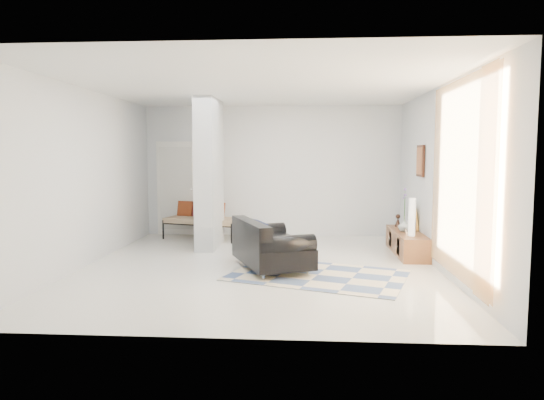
{
  "coord_description": "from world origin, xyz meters",
  "views": [
    {
      "loc": [
        0.69,
        -7.47,
        1.77
      ],
      "look_at": [
        0.16,
        0.6,
        1.0
      ],
      "focal_mm": 32.0,
      "sensor_mm": 36.0,
      "label": 1
    }
  ],
  "objects": [
    {
      "name": "loveseat",
      "position": [
        0.15,
        -0.15,
        0.36
      ],
      "size": [
        1.39,
        1.72,
        0.76
      ],
      "rotation": [
        0.0,
        0.0,
        0.4
      ],
      "color": "silver",
      "rests_on": "floor"
    },
    {
      "name": "floor",
      "position": [
        0.0,
        0.0,
        0.0
      ],
      "size": [
        6.0,
        6.0,
        0.0
      ],
      "primitive_type": "plane",
      "color": "silver",
      "rests_on": "ground"
    },
    {
      "name": "bronze_figurine",
      "position": [
        2.47,
        1.74,
        0.52
      ],
      "size": [
        0.12,
        0.12,
        0.23
      ],
      "primitive_type": null,
      "rotation": [
        0.0,
        0.0,
        0.04
      ],
      "color": "black",
      "rests_on": "media_console"
    },
    {
      "name": "ceiling",
      "position": [
        0.0,
        0.0,
        2.8
      ],
      "size": [
        6.0,
        6.0,
        0.0
      ],
      "primitive_type": "plane",
      "rotation": [
        3.14,
        0.0,
        0.0
      ],
      "color": "white",
      "rests_on": "wall_back"
    },
    {
      "name": "wall_back",
      "position": [
        0.0,
        3.0,
        1.4
      ],
      "size": [
        6.0,
        0.0,
        6.0
      ],
      "primitive_type": "plane",
      "rotation": [
        1.57,
        0.0,
        0.0
      ],
      "color": "silver",
      "rests_on": "ground"
    },
    {
      "name": "wall_art",
      "position": [
        2.72,
        1.15,
        1.65
      ],
      "size": [
        0.04,
        0.45,
        0.55
      ],
      "primitive_type": "cube",
      "color": "#381A0F",
      "rests_on": "wall_right"
    },
    {
      "name": "media_console",
      "position": [
        2.52,
        1.15,
        0.21
      ],
      "size": [
        0.45,
        1.7,
        0.8
      ],
      "color": "brown",
      "rests_on": "floor"
    },
    {
      "name": "area_rug",
      "position": [
        0.9,
        -0.51,
        0.01
      ],
      "size": [
        2.86,
        2.35,
        0.01
      ],
      "primitive_type": "cube",
      "rotation": [
        0.0,
        0.0,
        -0.33
      ],
      "color": "beige",
      "rests_on": "floor"
    },
    {
      "name": "vase",
      "position": [
        2.47,
        1.17,
        0.51
      ],
      "size": [
        0.23,
        0.23,
        0.22
      ],
      "primitive_type": "imported",
      "rotation": [
        0.0,
        0.0,
        0.1
      ],
      "color": "#B8C3BE",
      "rests_on": "media_console"
    },
    {
      "name": "curtain",
      "position": [
        2.67,
        -1.15,
        1.45
      ],
      "size": [
        0.0,
        2.55,
        2.55
      ],
      "primitive_type": "plane",
      "rotation": [
        1.57,
        0.0,
        1.57
      ],
      "color": "#FFA343",
      "rests_on": "wall_right"
    },
    {
      "name": "wall_right",
      "position": [
        2.75,
        0.0,
        1.4
      ],
      "size": [
        0.0,
        6.0,
        6.0
      ],
      "primitive_type": "plane",
      "rotation": [
        1.57,
        0.0,
        -1.57
      ],
      "color": "silver",
      "rests_on": "ground"
    },
    {
      "name": "wall_front",
      "position": [
        0.0,
        -3.0,
        1.4
      ],
      "size": [
        6.0,
        0.0,
        6.0
      ],
      "primitive_type": "plane",
      "rotation": [
        -1.57,
        0.0,
        0.0
      ],
      "color": "silver",
      "rests_on": "ground"
    },
    {
      "name": "daybed",
      "position": [
        -1.42,
        2.49,
        0.42
      ],
      "size": [
        1.71,
        1.07,
        0.77
      ],
      "rotation": [
        0.0,
        0.0,
        -0.27
      ],
      "color": "black",
      "rests_on": "floor"
    },
    {
      "name": "hallway_door",
      "position": [
        -2.1,
        2.96,
        1.02
      ],
      "size": [
        0.85,
        0.06,
        2.04
      ],
      "primitive_type": "cube",
      "color": "white",
      "rests_on": "floor"
    },
    {
      "name": "cylinder_lamp",
      "position": [
        2.5,
        0.71,
        0.72
      ],
      "size": [
        0.12,
        0.12,
        0.63
      ],
      "primitive_type": "cylinder",
      "color": "silver",
      "rests_on": "media_console"
    },
    {
      "name": "wall_left",
      "position": [
        -2.75,
        0.0,
        1.4
      ],
      "size": [
        0.0,
        6.0,
        6.0
      ],
      "primitive_type": "plane",
      "rotation": [
        1.57,
        0.0,
        1.57
      ],
      "color": "silver",
      "rests_on": "ground"
    },
    {
      "name": "partition_column",
      "position": [
        -1.1,
        1.6,
        1.4
      ],
      "size": [
        0.35,
        1.2,
        2.8
      ],
      "primitive_type": "cube",
      "color": "#AEB2B6",
      "rests_on": "floor"
    }
  ]
}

